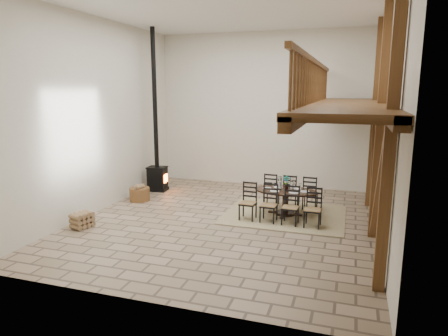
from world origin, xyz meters
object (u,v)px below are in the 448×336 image
(dining_table, at_px, (285,203))
(log_stack, at_px, (82,220))
(wood_stove, at_px, (157,155))
(log_basket, at_px, (140,194))

(dining_table, distance_m, log_stack, 4.96)
(wood_stove, height_order, log_basket, wood_stove)
(log_basket, bearing_deg, wood_stove, 91.91)
(dining_table, distance_m, wood_stove, 4.56)
(log_stack, bearing_deg, dining_table, 28.21)
(log_basket, bearing_deg, dining_table, -1.49)
(wood_stove, distance_m, log_basket, 1.53)
(dining_table, bearing_deg, log_basket, -179.07)
(log_basket, relative_size, log_stack, 1.03)
(log_basket, xyz_separation_m, log_stack, (-0.12, -2.45, -0.03))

